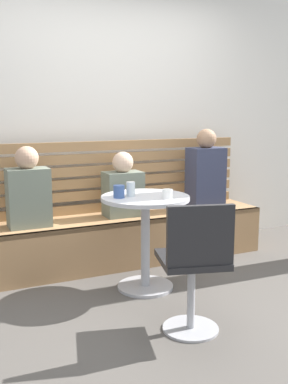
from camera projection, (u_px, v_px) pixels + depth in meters
name	position (u px, v px, depth m)	size (l,w,h in m)	color
ground	(190.00, 313.00, 3.13)	(8.00, 8.00, 0.00)	#514C47
back_wall	(105.00, 104.00, 4.34)	(5.20, 0.10, 2.90)	silver
booth_bench	(123.00, 239.00, 4.16)	(2.70, 0.52, 0.44)	#A87C51
booth_backrest	(113.00, 176.00, 4.28)	(2.65, 0.04, 0.67)	#9A7249
cafe_table	(145.00, 224.00, 3.49)	(0.68, 0.68, 0.74)	#ADADB2
white_chair	(195.00, 263.00, 2.76)	(0.49, 0.49, 0.85)	#ADADB2
person_adult	(206.00, 173.00, 4.39)	(0.34, 0.22, 0.77)	#333851
person_child_left	(28.00, 191.00, 3.69)	(0.34, 0.22, 0.66)	slate
person_child_middle	(123.00, 188.00, 4.08)	(0.34, 0.22, 0.58)	slate
cup_ceramic_white	(168.00, 194.00, 3.35)	(0.08, 0.08, 0.07)	white
cup_water_clear	(131.00, 189.00, 3.44)	(0.07, 0.07, 0.11)	white
cup_mug_blue	(119.00, 192.00, 3.38)	(0.08, 0.08, 0.10)	#3D5B9E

